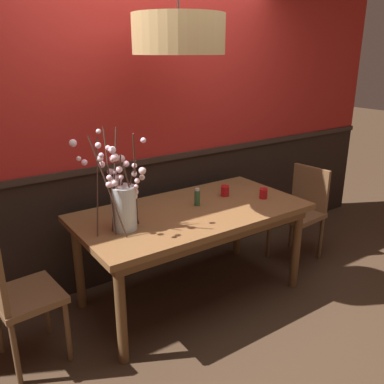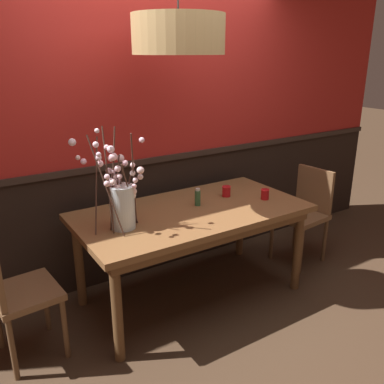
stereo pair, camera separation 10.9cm
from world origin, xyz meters
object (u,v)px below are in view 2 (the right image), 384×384
object	(u,v)px
candle_holder_nearer_edge	(265,194)
pendant_lamp	(178,34)
chair_head_east_end	(305,209)
chair_far_side_left	(116,213)
dining_table	(192,220)
chair_head_west_end	(13,288)
candle_holder_nearer_center	(226,191)
condiment_bottle	(198,197)
vase_with_blossoms	(121,200)
chair_far_side_right	(168,203)

from	to	relation	value
candle_holder_nearer_edge	pendant_lamp	size ratio (longest dim) A/B	0.08
chair_head_east_end	chair_far_side_left	distance (m)	1.80
chair_far_side_left	pendant_lamp	bearing A→B (deg)	-77.45
chair_head_east_end	candle_holder_nearer_edge	distance (m)	0.72
dining_table	pendant_lamp	distance (m)	1.37
chair_head_west_end	candle_holder_nearer_edge	world-z (taller)	chair_head_west_end
candle_holder_nearer_edge	candle_holder_nearer_center	bearing A→B (deg)	134.11
dining_table	condiment_bottle	size ratio (longest dim) A/B	12.66
dining_table	candle_holder_nearer_center	distance (m)	0.45
chair_far_side_left	vase_with_blossoms	world-z (taller)	vase_with_blossoms
chair_far_side_left	chair_head_west_end	size ratio (longest dim) A/B	0.99
dining_table	chair_far_side_left	world-z (taller)	chair_far_side_left
dining_table	chair_far_side_left	size ratio (longest dim) A/B	1.98
chair_far_side_left	candle_holder_nearer_edge	size ratio (longest dim) A/B	10.41
chair_far_side_right	chair_head_east_end	world-z (taller)	chair_head_east_end
dining_table	chair_head_east_end	bearing A→B (deg)	-0.61
chair_far_side_right	chair_head_east_end	bearing A→B (deg)	-42.30
candle_holder_nearer_edge	condiment_bottle	xyz separation A→B (m)	(-0.55, 0.18, 0.02)
chair_far_side_right	chair_head_west_end	distance (m)	1.86
dining_table	chair_head_west_end	size ratio (longest dim) A/B	1.95
chair_far_side_left	candle_holder_nearer_edge	distance (m)	1.40
pendant_lamp	vase_with_blossoms	bearing A→B (deg)	-174.71
candle_holder_nearer_edge	condiment_bottle	distance (m)	0.58
vase_with_blossoms	pendant_lamp	world-z (taller)	pendant_lamp
candle_holder_nearer_center	chair_far_side_left	bearing A→B (deg)	132.50
chair_far_side_right	chair_head_west_end	world-z (taller)	chair_head_west_end
candle_holder_nearer_center	pendant_lamp	xyz separation A→B (m)	(-0.51, -0.09, 1.23)
vase_with_blossoms	candle_holder_nearer_center	xyz separation A→B (m)	(1.01, 0.14, -0.16)
candle_holder_nearer_center	condiment_bottle	size ratio (longest dim) A/B	0.64
chair_far_side_left	condiment_bottle	distance (m)	0.96
chair_far_side_right	candle_holder_nearer_center	bearing A→B (deg)	-80.49
dining_table	chair_far_side_right	size ratio (longest dim) A/B	2.07
chair_far_side_right	vase_with_blossoms	xyz separation A→B (m)	(-0.88, -0.93, 0.48)
chair_head_east_end	condiment_bottle	world-z (taller)	condiment_bottle
candle_holder_nearer_center	condiment_bottle	xyz separation A→B (m)	(-0.33, -0.05, 0.02)
condiment_bottle	chair_far_side_left	bearing A→B (deg)	114.81
vase_with_blossoms	chair_far_side_left	bearing A→B (deg)	71.03
chair_far_side_right	candle_holder_nearer_edge	size ratio (longest dim) A/B	9.95
chair_head_west_end	candle_holder_nearer_edge	xyz separation A→B (m)	(1.99, -0.12, 0.29)
chair_head_east_end	candle_holder_nearer_center	bearing A→B (deg)	172.25
dining_table	candle_holder_nearer_center	xyz separation A→B (m)	(0.41, 0.10, 0.13)
chair_far_side_left	pendant_lamp	distance (m)	1.77
chair_head_east_end	candle_holder_nearer_center	world-z (taller)	chair_head_east_end
chair_far_side_left	chair_head_west_end	bearing A→B (deg)	-140.34
vase_with_blossoms	dining_table	bearing A→B (deg)	2.94
candle_holder_nearer_center	vase_with_blossoms	bearing A→B (deg)	-172.40
vase_with_blossoms	condiment_bottle	distance (m)	0.71
chair_far_side_right	chair_head_east_end	distance (m)	1.35
candle_holder_nearer_center	condiment_bottle	bearing A→B (deg)	-171.31
dining_table	chair_far_side_right	bearing A→B (deg)	72.57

